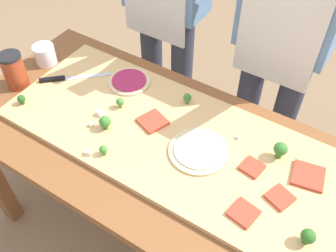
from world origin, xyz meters
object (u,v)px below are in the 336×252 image
Objects in this scene: broccoli_floret_center_right at (21,99)px; cheese_crumble_c at (238,137)px; sauce_jar at (14,71)px; broccoli_floret_back_left at (105,122)px; broccoli_floret_front_mid at (103,150)px; broccoli_floret_back_mid at (280,149)px; broccoli_floret_front_right at (308,237)px; pizza_slice_far_left at (280,197)px; pizza_slice_center at (252,167)px; cheese_crumble_b at (91,125)px; broccoli_floret_front_left at (187,98)px; broccoli_floret_back_right at (120,102)px; flour_cup at (45,56)px; chefs_knife at (65,78)px; pizza_slice_far_right at (243,213)px; cheese_crumble_a at (88,153)px; pizza_whole_cheese_artichoke at (199,151)px; cheese_crumble_d at (100,113)px; prep_table at (165,161)px; pizza_whole_beet_magenta at (129,81)px; cook_right at (286,28)px; pizza_slice_near_right at (153,121)px; pizza_slice_near_left at (308,176)px.

cheese_crumble_c is (0.83, 0.30, -0.02)m from broccoli_floret_center_right.
broccoli_floret_back_left is at bearing -1.48° from sauce_jar.
broccoli_floret_front_mid is at bearing -3.52° from broccoli_floret_center_right.
broccoli_floret_back_mid is 1.18× the size of broccoli_floret_front_right.
pizza_slice_far_left is 0.14m from pizza_slice_center.
broccoli_floret_front_left is at bearing 51.46° from cheese_crumble_b.
flour_cup is at bearing 171.73° from broccoli_floret_back_right.
chefs_knife reaches higher than cheese_crumble_c.
cheese_crumble_b is (0.32, 0.06, -0.02)m from broccoli_floret_center_right.
broccoli_floret_center_right is at bearing -178.79° from pizza_slice_far_right.
sauce_jar reaches higher than cheese_crumble_a.
pizza_whole_cheese_artichoke is at bearing -3.53° from chefs_knife.
pizza_slice_far_left is at bearing -4.97° from broccoli_floret_back_right.
cheese_crumble_b is 0.72× the size of cheese_crumble_d.
broccoli_floret_center_right is (-0.35, -0.20, -0.00)m from broccoli_floret_back_right.
broccoli_floret_center_right reaches higher than prep_table.
broccoli_floret_front_right is (0.89, -0.31, 0.03)m from pizza_whole_beet_magenta.
broccoli_floret_back_right is 0.84m from broccoli_floret_front_right.
pizza_slice_far_left is 1.63× the size of broccoli_floret_back_right.
broccoli_floret_back_left reaches higher than broccoli_floret_front_mid.
broccoli_floret_back_right reaches higher than pizza_whole_beet_magenta.
broccoli_floret_center_right is 1.13m from cook_right.
pizza_slice_near_right is 0.06× the size of cook_right.
sauce_jar is (-0.42, -0.25, 0.05)m from pizza_whole_beet_magenta.
pizza_slice_near_left is 0.19m from pizza_slice_center.
broccoli_floret_center_right reaches higher than pizza_slice_center.
flour_cup is (-1.19, 0.13, 0.01)m from pizza_slice_far_left.
broccoli_floret_center_right reaches higher than cheese_crumble_a.
broccoli_floret_back_right is at bearing 179.94° from pizza_slice_near_right.
flour_cup is (-0.46, 0.21, 0.01)m from cheese_crumble_b.
pizza_slice_near_right is 0.69m from cook_right.
sauce_jar is (-0.13, 0.09, 0.03)m from broccoli_floret_center_right.
sauce_jar is at bearing -174.90° from pizza_whole_cheese_artichoke.
broccoli_floret_front_mid reaches higher than pizza_slice_near_left.
pizza_slice_near_left and pizza_slice_far_left have the same top height.
cheese_crumble_a is 0.01× the size of cook_right.
broccoli_floret_center_right is at bearing -134.48° from cook_right.
broccoli_floret_front_mid reaches higher than pizza_slice_far_left.
broccoli_floret_front_right is (0.44, -0.13, 0.03)m from pizza_whole_cheese_artichoke.
broccoli_floret_front_right is 0.78m from cheese_crumble_a.
pizza_slice_near_left is at bearing 13.92° from prep_table.
chefs_knife is 1.32× the size of pizza_whole_beet_magenta.
flour_cup reaches higher than cheese_crumble_a.
broccoli_floret_front_left reaches higher than pizza_slice_far_left.
broccoli_floret_front_left is 0.80× the size of broccoli_floret_front_right.
broccoli_floret_back_mid is 3.19× the size of cheese_crumble_d.
cheese_crumble_b is (0.03, -0.29, 0.00)m from pizza_whole_beet_magenta.
cook_right reaches higher than cheese_crumble_b.
broccoli_floret_back_left is at bearing -167.19° from pizza_slice_center.
cheese_crumble_c is at bearing 142.42° from broccoli_floret_front_right.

